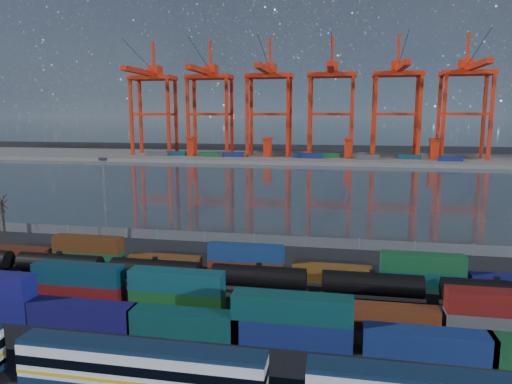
% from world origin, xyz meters
% --- Properties ---
extents(ground, '(700.00, 700.00, 0.00)m').
position_xyz_m(ground, '(0.00, 0.00, 0.00)').
color(ground, black).
rests_on(ground, ground).
extents(harbor_water, '(700.00, 700.00, 0.00)m').
position_xyz_m(harbor_water, '(0.00, 105.00, 0.01)').
color(harbor_water, '#283339').
rests_on(harbor_water, ground).
extents(far_quay, '(700.00, 70.00, 2.00)m').
position_xyz_m(far_quay, '(0.00, 210.00, 1.00)').
color(far_quay, '#514F4C').
rests_on(far_quay, ground).
extents(distant_mountains, '(2470.00, 1100.00, 520.00)m').
position_xyz_m(distant_mountains, '(63.02, 1600.00, 220.29)').
color(distant_mountains, '#1E2630').
rests_on(distant_mountains, ground).
extents(passenger_train, '(74.69, 2.80, 4.81)m').
position_xyz_m(passenger_train, '(-0.79, -21.76, 2.42)').
color(passenger_train, silver).
rests_on(passenger_train, ground).
extents(container_row_south, '(140.93, 2.65, 5.65)m').
position_xyz_m(container_row_south, '(-21.40, -10.10, 2.30)').
color(container_row_south, '#3B3F40').
rests_on(container_row_south, ground).
extents(container_row_mid, '(142.09, 2.49, 5.31)m').
position_xyz_m(container_row_mid, '(3.70, -3.99, 2.08)').
color(container_row_mid, '#46494C').
rests_on(container_row_mid, ground).
extents(container_row_north, '(141.08, 2.39, 5.09)m').
position_xyz_m(container_row_north, '(1.80, 10.02, 1.82)').
color(container_row_north, navy).
rests_on(container_row_north, ground).
extents(tanker_string, '(106.82, 2.97, 4.25)m').
position_xyz_m(tanker_string, '(-10.22, 3.94, 2.13)').
color(tanker_string, black).
rests_on(tanker_string, ground).
extents(waterfront_fence, '(160.12, 0.12, 2.20)m').
position_xyz_m(waterfront_fence, '(-0.00, 28.00, 1.00)').
color(waterfront_fence, '#595B5E').
rests_on(waterfront_fence, ground).
extents(bare_tree, '(2.19, 2.28, 8.57)m').
position_xyz_m(bare_tree, '(-53.36, 25.83, 4.30)').
color(bare_tree, black).
rests_on(bare_tree, ground).
extents(yard_light_mast, '(1.60, 0.40, 16.60)m').
position_xyz_m(yard_light_mast, '(-30.00, 26.00, 9.30)').
color(yard_light_mast, slate).
rests_on(yard_light_mast, ground).
extents(gantry_cranes, '(201.23, 50.36, 68.20)m').
position_xyz_m(gantry_cranes, '(-7.50, 203.19, 41.80)').
color(gantry_cranes, red).
rests_on(gantry_cranes, ground).
extents(quay_containers, '(172.58, 10.99, 2.60)m').
position_xyz_m(quay_containers, '(-11.00, 195.46, 3.30)').
color(quay_containers, navy).
rests_on(quay_containers, far_quay).
extents(straddle_carriers, '(140.00, 7.00, 11.10)m').
position_xyz_m(straddle_carriers, '(-2.50, 200.00, 7.82)').
color(straddle_carriers, red).
rests_on(straddle_carriers, far_quay).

